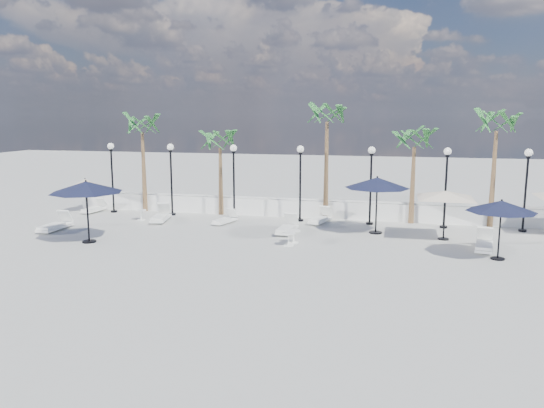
% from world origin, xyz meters
% --- Properties ---
extents(ground, '(100.00, 100.00, 0.00)m').
position_xyz_m(ground, '(0.00, 0.00, 0.00)').
color(ground, '#AAAAA5').
rests_on(ground, ground).
extents(balustrade, '(26.00, 0.30, 1.01)m').
position_xyz_m(balustrade, '(0.00, 7.50, 0.47)').
color(balustrade, white).
rests_on(balustrade, ground).
extents(lamppost_0, '(0.36, 0.36, 3.84)m').
position_xyz_m(lamppost_0, '(-10.50, 6.50, 2.49)').
color(lamppost_0, black).
rests_on(lamppost_0, ground).
extents(lamppost_1, '(0.36, 0.36, 3.84)m').
position_xyz_m(lamppost_1, '(-7.00, 6.50, 2.49)').
color(lamppost_1, black).
rests_on(lamppost_1, ground).
extents(lamppost_2, '(0.36, 0.36, 3.84)m').
position_xyz_m(lamppost_2, '(-3.50, 6.50, 2.49)').
color(lamppost_2, black).
rests_on(lamppost_2, ground).
extents(lamppost_3, '(0.36, 0.36, 3.84)m').
position_xyz_m(lamppost_3, '(0.00, 6.50, 2.49)').
color(lamppost_3, black).
rests_on(lamppost_3, ground).
extents(lamppost_4, '(0.36, 0.36, 3.84)m').
position_xyz_m(lamppost_4, '(3.50, 6.50, 2.49)').
color(lamppost_4, black).
rests_on(lamppost_4, ground).
extents(lamppost_5, '(0.36, 0.36, 3.84)m').
position_xyz_m(lamppost_5, '(7.00, 6.50, 2.49)').
color(lamppost_5, black).
rests_on(lamppost_5, ground).
extents(lamppost_6, '(0.36, 0.36, 3.84)m').
position_xyz_m(lamppost_6, '(10.50, 6.50, 2.49)').
color(lamppost_6, black).
rests_on(lamppost_6, ground).
extents(palm_0, '(2.60, 2.60, 5.50)m').
position_xyz_m(palm_0, '(-9.00, 7.30, 4.53)').
color(palm_0, brown).
rests_on(palm_0, ground).
extents(palm_1, '(2.60, 2.60, 4.70)m').
position_xyz_m(palm_1, '(-4.50, 7.30, 3.75)').
color(palm_1, brown).
rests_on(palm_1, ground).
extents(palm_2, '(2.60, 2.60, 6.10)m').
position_xyz_m(palm_2, '(1.20, 7.30, 5.12)').
color(palm_2, brown).
rests_on(palm_2, ground).
extents(palm_3, '(2.60, 2.60, 4.90)m').
position_xyz_m(palm_3, '(5.50, 7.30, 3.95)').
color(palm_3, brown).
rests_on(palm_3, ground).
extents(palm_4, '(2.60, 2.60, 5.70)m').
position_xyz_m(palm_4, '(9.20, 7.30, 4.73)').
color(palm_4, brown).
rests_on(palm_4, ground).
extents(lounger_0, '(0.69, 1.77, 0.65)m').
position_xyz_m(lounger_0, '(-11.54, 6.22, 0.22)').
color(lounger_0, white).
rests_on(lounger_0, ground).
extents(lounger_1, '(0.67, 2.04, 0.76)m').
position_xyz_m(lounger_1, '(-10.71, 1.62, 0.26)').
color(lounger_1, white).
rests_on(lounger_1, ground).
extents(lounger_2, '(1.05, 2.13, 0.76)m').
position_xyz_m(lounger_2, '(-6.84, 4.75, 0.26)').
color(lounger_2, white).
rests_on(lounger_2, ground).
extents(lounger_3, '(0.92, 1.70, 0.61)m').
position_xyz_m(lounger_3, '(-3.50, 4.97, 0.20)').
color(lounger_3, white).
rests_on(lounger_3, ground).
extents(lounger_4, '(0.74, 1.99, 0.74)m').
position_xyz_m(lounger_4, '(-0.05, 3.64, 0.25)').
color(lounger_4, white).
rests_on(lounger_4, ground).
extents(lounger_5, '(1.05, 1.95, 0.70)m').
position_xyz_m(lounger_5, '(1.09, 6.22, 0.23)').
color(lounger_5, white).
rests_on(lounger_5, ground).
extents(lounger_6, '(0.95, 2.06, 0.74)m').
position_xyz_m(lounger_6, '(8.24, 2.41, 0.25)').
color(lounger_6, white).
rests_on(lounger_6, ground).
extents(side_table_0, '(0.54, 0.54, 0.53)m').
position_xyz_m(side_table_0, '(-7.98, 4.83, 0.32)').
color(side_table_0, white).
rests_on(side_table_0, ground).
extents(side_table_1, '(0.56, 0.56, 0.54)m').
position_xyz_m(side_table_1, '(0.49, 1.34, 0.33)').
color(side_table_1, white).
rests_on(side_table_1, ground).
extents(side_table_2, '(0.57, 0.57, 0.55)m').
position_xyz_m(side_table_2, '(0.61, 1.84, 0.33)').
color(side_table_2, white).
rests_on(side_table_2, ground).
extents(parasol_navy_left, '(3.03, 3.03, 2.68)m').
position_xyz_m(parasol_navy_left, '(-7.89, -0.06, 2.36)').
color(parasol_navy_left, black).
rests_on(parasol_navy_left, ground).
extents(parasol_navy_mid, '(2.94, 2.94, 2.63)m').
position_xyz_m(parasol_navy_mid, '(3.88, 4.56, 2.31)').
color(parasol_navy_mid, black).
rests_on(parasol_navy_mid, ground).
extents(parasol_navy_right, '(2.56, 2.56, 2.29)m').
position_xyz_m(parasol_navy_right, '(8.55, 1.14, 2.01)').
color(parasol_navy_right, black).
rests_on(parasol_navy_right, ground).
extents(parasol_cream_sq_a, '(4.67, 4.67, 2.29)m').
position_xyz_m(parasol_cream_sq_a, '(6.81, 4.00, 2.12)').
color(parasol_cream_sq_a, black).
rests_on(parasol_cream_sq_a, ground).
extents(parasol_cream_small, '(1.56, 1.56, 1.91)m').
position_xyz_m(parasol_cream_small, '(-12.00, 6.20, 1.63)').
color(parasol_cream_small, black).
rests_on(parasol_cream_small, ground).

